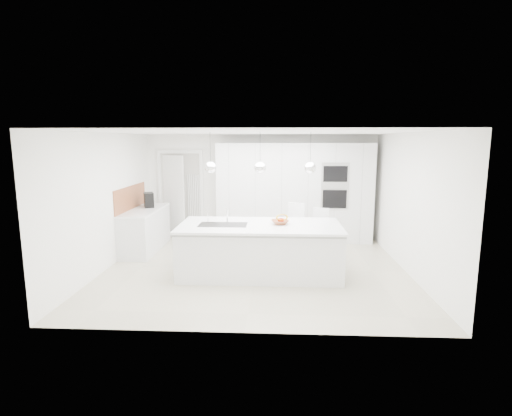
{
  "coord_description": "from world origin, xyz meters",
  "views": [
    {
      "loc": [
        0.37,
        -7.11,
        2.36
      ],
      "look_at": [
        0.0,
        0.3,
        1.1
      ],
      "focal_mm": 28.0,
      "sensor_mm": 36.0,
      "label": 1
    }
  ],
  "objects_px": {
    "espresso_machine": "(149,200)",
    "bar_stool_left": "(297,232)",
    "island_base": "(260,251)",
    "fruit_bowl": "(280,222)",
    "bar_stool_right": "(321,235)"
  },
  "relations": [
    {
      "from": "bar_stool_left",
      "to": "island_base",
      "type": "bearing_deg",
      "value": -102.44
    },
    {
      "from": "fruit_bowl",
      "to": "bar_stool_left",
      "type": "distance_m",
      "value": 1.03
    },
    {
      "from": "island_base",
      "to": "bar_stool_right",
      "type": "xyz_separation_m",
      "value": [
        1.18,
        0.96,
        0.08
      ]
    },
    {
      "from": "bar_stool_left",
      "to": "bar_stool_right",
      "type": "height_order",
      "value": "bar_stool_left"
    },
    {
      "from": "espresso_machine",
      "to": "bar_stool_left",
      "type": "relative_size",
      "value": 0.29
    },
    {
      "from": "bar_stool_left",
      "to": "bar_stool_right",
      "type": "relative_size",
      "value": 1.09
    },
    {
      "from": "fruit_bowl",
      "to": "bar_stool_right",
      "type": "bearing_deg",
      "value": 46.13
    },
    {
      "from": "fruit_bowl",
      "to": "bar_stool_right",
      "type": "xyz_separation_m",
      "value": [
        0.83,
        0.87,
        -0.43
      ]
    },
    {
      "from": "island_base",
      "to": "bar_stool_left",
      "type": "distance_m",
      "value": 1.22
    },
    {
      "from": "island_base",
      "to": "fruit_bowl",
      "type": "bearing_deg",
      "value": 14.54
    },
    {
      "from": "fruit_bowl",
      "to": "island_base",
      "type": "bearing_deg",
      "value": -165.46
    },
    {
      "from": "island_base",
      "to": "fruit_bowl",
      "type": "xyz_separation_m",
      "value": [
        0.35,
        0.09,
        0.51
      ]
    },
    {
      "from": "island_base",
      "to": "espresso_machine",
      "type": "distance_m",
      "value": 3.15
    },
    {
      "from": "bar_stool_right",
      "to": "fruit_bowl",
      "type": "bearing_deg",
      "value": -115.94
    },
    {
      "from": "fruit_bowl",
      "to": "espresso_machine",
      "type": "relative_size",
      "value": 0.93
    }
  ]
}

